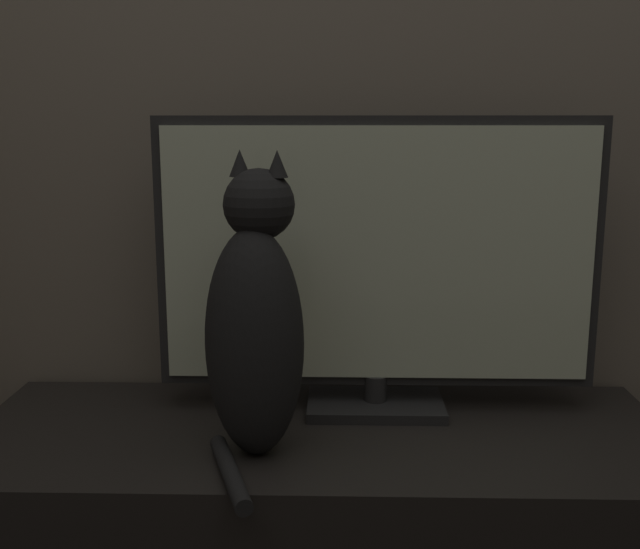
# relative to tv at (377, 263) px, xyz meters

# --- Properties ---
(tv_stand) EXTENTS (1.31, 0.50, 0.41)m
(tv_stand) POSITION_rel_tv_xyz_m (-0.11, -0.11, -0.50)
(tv_stand) COLOR black
(tv_stand) RESTS_ON ground_plane
(tv) EXTENTS (0.86, 0.16, 0.58)m
(tv) POSITION_rel_tv_xyz_m (0.00, 0.00, 0.00)
(tv) COLOR black
(tv) RESTS_ON tv_stand
(cat) EXTENTS (0.21, 0.33, 0.52)m
(cat) POSITION_rel_tv_xyz_m (-0.21, -0.20, -0.07)
(cat) COLOR black
(cat) RESTS_ON tv_stand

